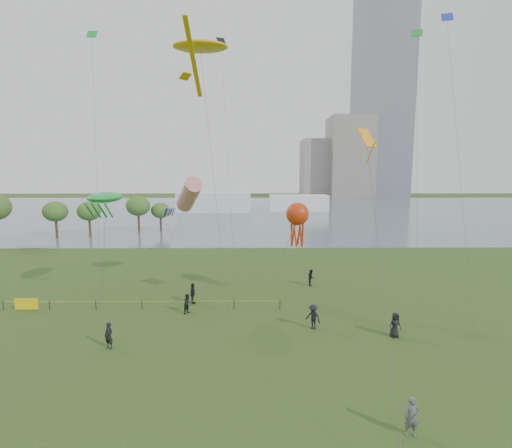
{
  "coord_description": "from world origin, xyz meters",
  "views": [
    {
      "loc": [
        -0.23,
        -17.47,
        11.78
      ],
      "look_at": [
        0.0,
        10.0,
        8.0
      ],
      "focal_mm": 26.0,
      "sensor_mm": 36.0,
      "label": 1
    }
  ],
  "objects_px": {
    "fence": "(71,304)",
    "kite_stingray": "(200,47)",
    "kite_flyer": "(412,417)",
    "kite_octopus": "(297,215)"
  },
  "relations": [
    {
      "from": "fence",
      "to": "kite_stingray",
      "type": "relative_size",
      "value": 1.03
    },
    {
      "from": "kite_flyer",
      "to": "kite_octopus",
      "type": "relative_size",
      "value": 0.2
    },
    {
      "from": "fence",
      "to": "kite_octopus",
      "type": "bearing_deg",
      "value": 4.78
    },
    {
      "from": "fence",
      "to": "kite_octopus",
      "type": "relative_size",
      "value": 2.61
    },
    {
      "from": "fence",
      "to": "kite_flyer",
      "type": "distance_m",
      "value": 27.8
    },
    {
      "from": "fence",
      "to": "kite_flyer",
      "type": "height_order",
      "value": "kite_flyer"
    },
    {
      "from": "kite_octopus",
      "to": "fence",
      "type": "bearing_deg",
      "value": 164.79
    },
    {
      "from": "kite_octopus",
      "to": "kite_stingray",
      "type": "bearing_deg",
      "value": 147.09
    },
    {
      "from": "kite_flyer",
      "to": "kite_stingray",
      "type": "bearing_deg",
      "value": 124.53
    },
    {
      "from": "kite_stingray",
      "to": "kite_octopus",
      "type": "distance_m",
      "value": 17.17
    }
  ]
}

